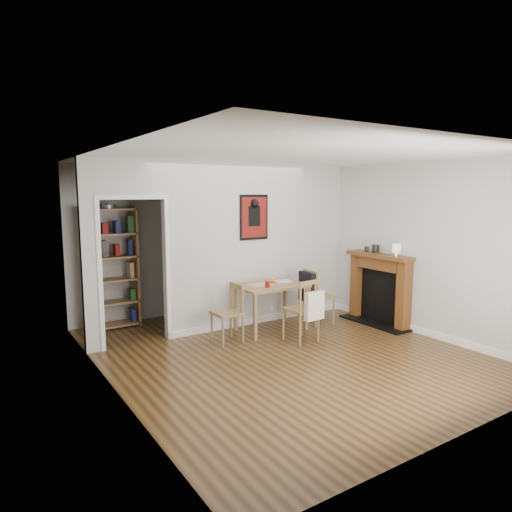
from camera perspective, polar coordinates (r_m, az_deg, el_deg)
ground at (r=6.33m, az=3.30°, el=-11.86°), size 5.20×5.20×0.00m
room_shell at (r=7.18m, az=-2.32°, el=1.18°), size 5.20×5.20×5.20m
dining_table at (r=7.09m, az=1.89°, el=-4.30°), size 1.07×0.68×0.73m
chair_left at (r=6.59m, az=-3.64°, el=-7.18°), size 0.43×0.43×0.85m
chair_right at (r=7.54m, az=7.73°, el=-4.94°), size 0.55×0.49×0.91m
chair_front at (r=6.65m, az=5.73°, el=-6.68°), size 0.49×0.55×0.92m
bookshelf at (r=7.55m, az=-17.61°, el=-1.53°), size 0.81×0.32×1.92m
fireplace at (r=7.76m, az=15.23°, el=-3.69°), size 0.45×1.25×1.16m
red_glass at (r=6.87m, az=1.44°, el=-3.55°), size 0.07×0.07×0.09m
orange_fruit at (r=7.22m, az=2.07°, el=-3.05°), size 0.08×0.08×0.08m
placemat at (r=7.08m, az=0.64°, el=-3.58°), size 0.39×0.30×0.00m
notebook at (r=7.33m, az=3.38°, el=-3.15°), size 0.31×0.25×0.01m
mantel_lamp at (r=7.33m, az=17.14°, el=0.86°), size 0.13×0.13×0.20m
ceramic_jar_a at (r=7.77m, az=14.70°, el=0.90°), size 0.11×0.11×0.13m
ceramic_jar_b at (r=7.84m, az=13.67°, el=0.85°), size 0.07×0.07×0.09m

